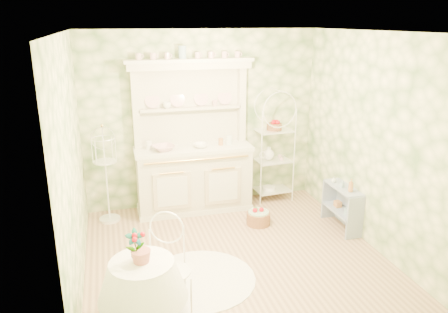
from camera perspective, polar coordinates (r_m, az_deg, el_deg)
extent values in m
plane|color=tan|center=(5.60, 1.37, -12.80)|extent=(3.60, 3.60, 0.00)
plane|color=white|center=(4.84, 1.61, 15.99)|extent=(3.60, 3.60, 0.00)
plane|color=#F7F1C1|center=(4.88, -19.21, -1.11)|extent=(3.60, 3.60, 0.00)
plane|color=#F7F1C1|center=(5.82, 18.73, 1.84)|extent=(3.60, 3.60, 0.00)
plane|color=#F7F1C1|center=(6.75, -2.89, 4.82)|extent=(3.60, 3.60, 0.00)
plane|color=#F7F1C1|center=(3.49, 10.02, -7.82)|extent=(3.60, 3.60, 0.00)
cube|color=beige|center=(6.49, -4.06, 2.42)|extent=(1.87, 0.61, 2.29)
cube|color=white|center=(7.03, 6.48, 0.91)|extent=(0.55, 0.41, 1.67)
cube|color=#91A0BB|center=(6.38, 15.16, -6.38)|extent=(0.32, 0.74, 0.62)
cylinder|color=white|center=(4.37, -10.43, -17.84)|extent=(0.74, 0.74, 0.64)
cube|color=white|center=(4.48, -6.99, -14.81)|extent=(0.52, 0.52, 0.88)
cube|color=white|center=(6.42, -15.20, -1.79)|extent=(0.39, 0.39, 1.55)
cylinder|color=#8D5C3B|center=(6.36, 4.51, -7.93)|extent=(0.40, 0.40, 0.21)
cylinder|color=white|center=(5.16, -3.11, -15.67)|extent=(1.31, 1.31, 0.01)
imported|color=white|center=(6.39, -7.92, 0.86)|extent=(0.39, 0.39, 0.08)
imported|color=white|center=(6.48, -3.04, 1.25)|extent=(0.24, 0.24, 0.07)
imported|color=white|center=(6.49, -7.47, 6.52)|extent=(0.12, 0.12, 0.09)
imported|color=white|center=(6.62, -1.20, 6.88)|extent=(0.11, 0.11, 0.08)
imported|color=#3F7238|center=(4.09, -11.46, -11.80)|extent=(0.18, 0.14, 0.33)
imported|color=#BB7A40|center=(6.10, 16.23, -3.84)|extent=(0.09, 0.09, 0.18)
imported|color=#8CAFBE|center=(6.23, 15.16, -3.58)|extent=(0.06, 0.06, 0.11)
imported|color=silver|center=(6.38, 14.14, -3.06)|extent=(0.09, 0.09, 0.09)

